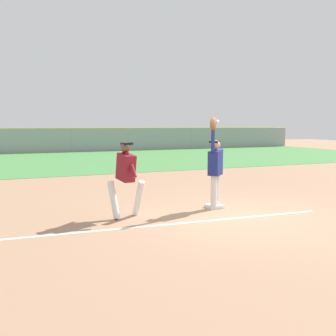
{
  "coord_description": "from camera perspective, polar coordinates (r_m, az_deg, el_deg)",
  "views": [
    {
      "loc": [
        -4.79,
        -7.36,
        2.09
      ],
      "look_at": [
        -1.15,
        1.15,
        1.05
      ],
      "focal_mm": 40.8,
      "sensor_mm": 36.0,
      "label": 1
    }
  ],
  "objects": [
    {
      "name": "parked_car_red",
      "position": [
        35.29,
        -19.53,
        3.75
      ],
      "size": [
        4.48,
        2.28,
        1.25
      ],
      "rotation": [
        0.0,
        0.0,
        0.05
      ],
      "color": "#B21E1E",
      "rests_on": "ground_plane"
    },
    {
      "name": "runner",
      "position": [
        8.64,
        -6.29,
        -0.91
      ],
      "size": [
        0.83,
        0.84,
        1.72
      ],
      "rotation": [
        0.0,
        0.0,
        0.24
      ],
      "color": "white",
      "rests_on": "ground_plane"
    },
    {
      "name": "first_base",
      "position": [
        9.82,
        6.94,
        -5.69
      ],
      "size": [
        0.38,
        0.38,
        0.08
      ],
      "primitive_type": "cube",
      "rotation": [
        0.0,
        0.0,
        -0.01
      ],
      "color": "white",
      "rests_on": "ground_plane"
    },
    {
      "name": "parked_car_black",
      "position": [
        35.61,
        -12.5,
        3.99
      ],
      "size": [
        4.55,
        2.41,
        1.25
      ],
      "rotation": [
        0.0,
        0.0,
        0.09
      ],
      "color": "black",
      "rests_on": "ground_plane"
    },
    {
      "name": "parked_car_blue",
      "position": [
        36.63,
        -5.38,
        4.18
      ],
      "size": [
        4.46,
        2.23,
        1.25
      ],
      "rotation": [
        0.0,
        0.0,
        -0.03
      ],
      "color": "#23389E",
      "rests_on": "ground_plane"
    },
    {
      "name": "outfield_grass",
      "position": [
        23.73,
        -11.42,
        1.25
      ],
      "size": [
        41.8,
        14.6,
        0.01
      ],
      "primitive_type": "cube",
      "color": "#4C8C47",
      "rests_on": "ground_plane"
    },
    {
      "name": "outfield_fence",
      "position": [
        30.84,
        -14.24,
        4.08
      ],
      "size": [
        41.88,
        0.08,
        1.88
      ],
      "color": "#93999E",
      "rests_on": "ground_plane"
    },
    {
      "name": "fielder",
      "position": [
        9.56,
        7.05,
        0.54
      ],
      "size": [
        0.74,
        0.68,
        2.28
      ],
      "rotation": [
        0.0,
        0.0,
        2.3
      ],
      "color": "silver",
      "rests_on": "ground_plane"
    },
    {
      "name": "baseball",
      "position": [
        9.42,
        7.42,
        6.94
      ],
      "size": [
        0.07,
        0.07,
        0.07
      ],
      "primitive_type": "sphere",
      "color": "white"
    },
    {
      "name": "ground_plane",
      "position": [
        9.03,
        9.7,
        -7.07
      ],
      "size": [
        74.94,
        74.94,
        0.0
      ],
      "primitive_type": "plane",
      "color": "tan"
    },
    {
      "name": "chalk_foul_line",
      "position": [
        7.73,
        -16.32,
        -9.51
      ],
      "size": [
        11.98,
        0.88,
        0.01
      ],
      "primitive_type": "cube",
      "rotation": [
        0.0,
        0.0,
        -0.06
      ],
      "color": "white",
      "rests_on": "ground_plane"
    }
  ]
}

